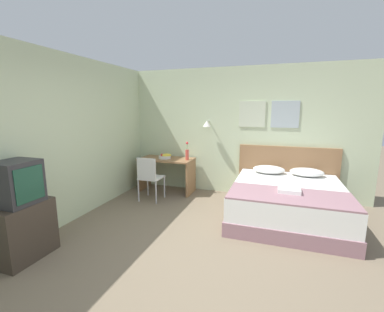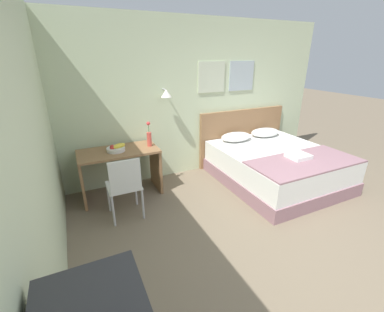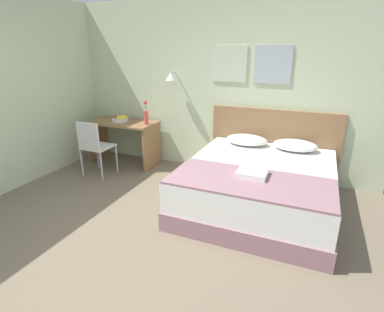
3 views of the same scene
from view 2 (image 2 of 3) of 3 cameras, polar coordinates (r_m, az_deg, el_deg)
ground_plane at (r=3.15m, az=23.88°, el=-21.82°), size 24.00×24.00×0.00m
wall_back at (r=4.59m, az=0.14°, el=12.40°), size 5.28×0.31×2.65m
wall_left at (r=1.45m, az=-34.89°, el=-13.92°), size 0.06×5.71×2.65m
bed at (r=4.63m, az=18.14°, el=-2.15°), size 1.77×1.96×0.57m
headboard at (r=5.26m, az=11.06°, el=4.35°), size 1.89×0.06×1.07m
pillow_left at (r=4.83m, az=9.79°, el=4.23°), size 0.60×0.39×0.15m
pillow_right at (r=5.24m, az=15.93°, el=5.08°), size 0.60×0.39×0.15m
throw_blanket at (r=4.17m, az=23.86°, el=-1.16°), size 1.72×0.78×0.02m
folded_towel_near_foot at (r=4.23m, az=22.57°, el=0.00°), size 0.32×0.28×0.06m
desk at (r=4.05m, az=-15.75°, el=-1.76°), size 1.16×0.60×0.74m
desk_chair at (r=3.42m, az=-14.74°, el=-5.98°), size 0.42×0.42×0.89m
fruit_bowl at (r=3.93m, az=-16.48°, el=1.62°), size 0.29×0.27×0.12m
flower_vase at (r=4.01m, az=-9.50°, el=4.17°), size 0.07×0.07×0.39m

